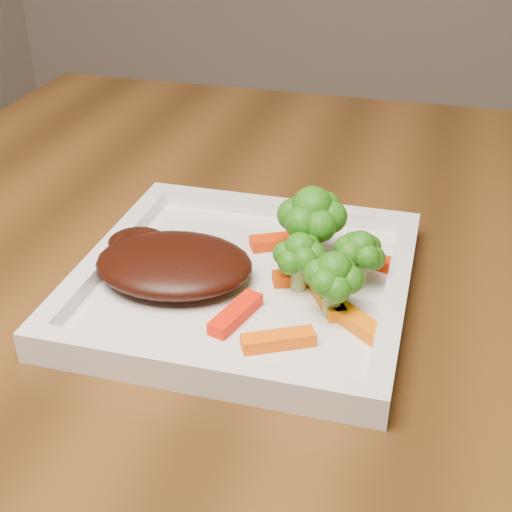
# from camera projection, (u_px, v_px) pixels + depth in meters

# --- Properties ---
(plate) EXTENTS (0.27, 0.27, 0.01)m
(plate) POSITION_uv_depth(u_px,v_px,m) (245.00, 286.00, 0.60)
(plate) COLOR white
(plate) RESTS_ON dining_table
(steak) EXTENTS (0.14, 0.11, 0.03)m
(steak) POSITION_uv_depth(u_px,v_px,m) (174.00, 264.00, 0.59)
(steak) COLOR #320E07
(steak) RESTS_ON plate
(broccoli_0) EXTENTS (0.08, 0.08, 0.07)m
(broccoli_0) POSITION_uv_depth(u_px,v_px,m) (311.00, 226.00, 0.61)
(broccoli_0) COLOR #166C12
(broccoli_0) RESTS_ON plate
(broccoli_1) EXTENTS (0.05, 0.05, 0.06)m
(broccoli_1) POSITION_uv_depth(u_px,v_px,m) (360.00, 252.00, 0.58)
(broccoli_1) COLOR #217313
(broccoli_1) RESTS_ON plate
(broccoli_2) EXTENTS (0.06, 0.06, 0.06)m
(broccoli_2) POSITION_uv_depth(u_px,v_px,m) (333.00, 282.00, 0.54)
(broccoli_2) COLOR #136210
(broccoli_2) RESTS_ON plate
(broccoli_3) EXTENTS (0.05, 0.05, 0.06)m
(broccoli_3) POSITION_uv_depth(u_px,v_px,m) (300.00, 256.00, 0.57)
(broccoli_3) COLOR #136E12
(broccoli_3) RESTS_ON plate
(carrot_0) EXTENTS (0.06, 0.04, 0.01)m
(carrot_0) POSITION_uv_depth(u_px,v_px,m) (278.00, 340.00, 0.52)
(carrot_0) COLOR #FF5F04
(carrot_0) RESTS_ON plate
(carrot_1) EXTENTS (0.06, 0.05, 0.01)m
(carrot_1) POSITION_uv_depth(u_px,v_px,m) (357.00, 322.00, 0.54)
(carrot_1) COLOR orange
(carrot_1) RESTS_ON plate
(carrot_2) EXTENTS (0.03, 0.06, 0.01)m
(carrot_2) POSITION_uv_depth(u_px,v_px,m) (236.00, 314.00, 0.55)
(carrot_2) COLOR #F61D04
(carrot_2) RESTS_ON plate
(carrot_3) EXTENTS (0.05, 0.03, 0.01)m
(carrot_3) POSITION_uv_depth(u_px,v_px,m) (377.00, 262.00, 0.62)
(carrot_3) COLOR red
(carrot_3) RESTS_ON plate
(carrot_4) EXTENTS (0.06, 0.04, 0.01)m
(carrot_4) POSITION_uv_depth(u_px,v_px,m) (285.00, 241.00, 0.65)
(carrot_4) COLOR red
(carrot_4) RESTS_ON plate
(carrot_5) EXTENTS (0.04, 0.05, 0.01)m
(carrot_5) POSITION_uv_depth(u_px,v_px,m) (327.00, 298.00, 0.57)
(carrot_5) COLOR #D66D03
(carrot_5) RESTS_ON plate
(carrot_6) EXTENTS (0.05, 0.02, 0.01)m
(carrot_6) POSITION_uv_depth(u_px,v_px,m) (309.00, 274.00, 0.60)
(carrot_6) COLOR #F35603
(carrot_6) RESTS_ON plate
(carrot_7) EXTENTS (0.05, 0.03, 0.01)m
(carrot_7) POSITION_uv_depth(u_px,v_px,m) (304.00, 277.00, 0.59)
(carrot_7) COLOR #D04003
(carrot_7) RESTS_ON plate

